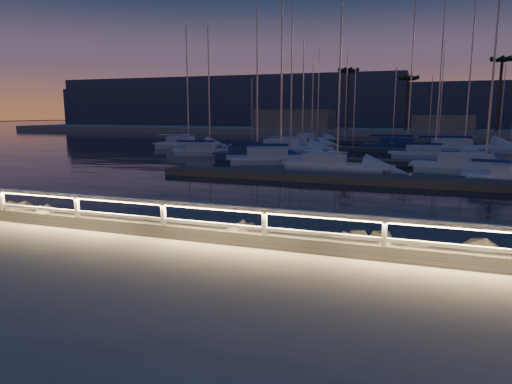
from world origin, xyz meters
TOP-DOWN VIEW (x-y plane):
  - ground at (0.00, 0.00)m, footprint 400.00×400.00m
  - harbor_water at (0.00, 31.22)m, footprint 400.00×440.00m
  - guard_rail at (-0.07, -0.00)m, footprint 44.11×0.12m
  - riprap at (-7.70, 1.32)m, footprint 36.68×2.57m
  - floating_docks at (0.00, 32.50)m, footprint 22.00×36.00m
  - far_shore at (-0.12, 74.05)m, footprint 160.00×14.00m
  - palm_left at (-8.00, 72.00)m, footprint 3.00×3.00m
  - palm_center at (2.00, 73.00)m, footprint 3.00×3.00m
  - palm_right at (16.00, 72.00)m, footprint 3.00×3.00m
  - distant_hills at (-22.13, 133.69)m, footprint 230.00×37.50m
  - sailboat_a at (-8.71, 26.01)m, footprint 7.58×2.57m
  - sailboat_b at (-0.90, 20.70)m, footprint 7.80×3.58m
  - sailboat_c at (8.52, 22.41)m, footprint 9.59×3.98m
  - sailboat_e at (-14.33, 28.41)m, footprint 7.20×4.13m
  - sailboat_f at (-5.92, 23.65)m, footprint 8.86×5.53m
  - sailboat_g at (5.71, 32.07)m, footprint 8.03×2.74m
  - sailboat_i at (-20.21, 35.17)m, footprint 8.07×3.46m
  - sailboat_j at (-8.07, 34.39)m, footprint 8.95×4.42m
  - sailboat_k at (3.07, 41.90)m, footprint 9.55×4.65m
  - sailboat_l at (8.68, 40.74)m, footprint 10.49×4.56m
  - sailboat_m at (-9.94, 52.25)m, footprint 6.82×4.06m
  - sailboat_n at (-8.43, 40.77)m, footprint 7.38×2.65m

SIDE VIEW (x-z plane):
  - harbor_water at x=0.00m, z-range -1.27..-0.67m
  - floating_docks at x=0.00m, z-range -0.60..-0.20m
  - sailboat_m at x=-9.94m, z-range -5.84..5.48m
  - riprap at x=-7.70m, z-range -0.83..0.47m
  - sailboat_n at x=-8.43m, z-range -6.36..6.00m
  - sailboat_g at x=5.71m, z-range -6.90..6.55m
  - sailboat_b at x=-0.90m, z-range -6.59..6.25m
  - sailboat_e at x=-14.33m, z-range -6.12..5.79m
  - sailboat_a at x=-8.71m, z-range -6.56..6.27m
  - sailboat_k at x=3.07m, z-range -7.94..7.68m
  - sailboat_i at x=-20.21m, z-range -6.83..6.57m
  - sailboat_c at x=8.52m, z-range -8.03..7.78m
  - sailboat_f at x=-5.92m, z-range -7.48..7.22m
  - sailboat_j at x=-8.07m, z-range -7.48..7.23m
  - sailboat_l at x=8.68m, z-range -8.71..8.46m
  - ground at x=0.00m, z-range 0.00..0.00m
  - far_shore at x=-0.12m, z-range -2.31..2.89m
  - guard_rail at x=-0.07m, z-range 0.24..1.30m
  - distant_hills at x=-22.13m, z-range -4.26..13.74m
  - palm_center at x=2.00m, z-range 3.93..13.63m
  - palm_left at x=-8.00m, z-range 4.54..15.74m
  - palm_right at x=16.00m, z-range 4.93..17.13m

